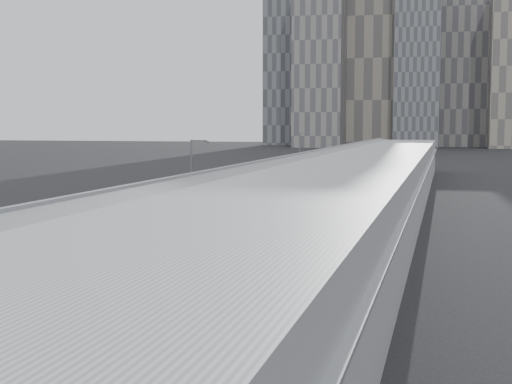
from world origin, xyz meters
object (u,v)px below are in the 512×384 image
(bus_2, at_px, (219,222))
(street_lamp_far, at_px, (301,153))
(bus_3, at_px, (261,206))
(street_lamp_near, at_px, (193,173))
(bus_6, at_px, (320,177))
(bus_8, at_px, (349,167))
(bus_0, at_px, (15,304))
(bus_7, at_px, (335,171))
(bus_1, at_px, (163,246))
(bus_4, at_px, (285,194))
(suv, at_px, (323,166))
(bus_5, at_px, (307,185))
(shipping_container, at_px, (310,168))

(bus_2, distance_m, street_lamp_far, 68.04)
(bus_3, xyz_separation_m, street_lamp_near, (-7.43, 0.00, 3.41))
(bus_6, bearing_deg, bus_8, 82.53)
(bus_0, height_order, bus_7, bus_7)
(bus_3, height_order, street_lamp_near, street_lamp_near)
(bus_1, relative_size, street_lamp_near, 1.66)
(bus_7, bearing_deg, bus_8, 83.41)
(bus_6, height_order, street_lamp_far, street_lamp_far)
(bus_3, bearing_deg, bus_6, 86.28)
(bus_8, height_order, street_lamp_far, street_lamp_far)
(bus_0, height_order, bus_6, bus_6)
(bus_4, bearing_deg, street_lamp_far, 101.49)
(bus_7, xyz_separation_m, street_lamp_near, (-6.39, -57.97, 3.23))
(bus_2, xyz_separation_m, bus_3, (0.43, 12.69, -0.01))
(street_lamp_near, bearing_deg, street_lamp_far, 89.33)
(bus_6, bearing_deg, bus_2, -94.74)
(bus_2, height_order, suv, bus_2)
(bus_4, distance_m, street_lamp_far, 42.43)
(street_lamp_near, relative_size, suv, 1.34)
(bus_8, bearing_deg, bus_4, -91.24)
(bus_1, distance_m, bus_7, 84.81)
(bus_0, relative_size, bus_1, 0.93)
(bus_1, xyz_separation_m, suv, (-7.72, 111.41, -0.85))
(bus_3, relative_size, bus_5, 0.95)
(bus_0, xyz_separation_m, bus_2, (0.29, 30.23, -0.10))
(bus_0, distance_m, bus_4, 56.09)
(bus_6, relative_size, suv, 2.15)
(bus_8, distance_m, street_lamp_near, 70.46)
(bus_7, relative_size, suv, 2.14)
(bus_3, relative_size, street_lamp_near, 1.45)
(bus_1, xyz_separation_m, bus_4, (-0.44, 40.00, -0.19))
(bus_7, distance_m, bus_8, 12.08)
(bus_0, bearing_deg, street_lamp_far, 98.54)
(bus_6, xyz_separation_m, suv, (-6.58, 41.95, -0.78))
(bus_2, xyz_separation_m, street_lamp_far, (-6.35, 67.65, 3.53))
(bus_1, distance_m, bus_6, 69.47)
(bus_3, relative_size, shipping_container, 2.01)
(bus_1, xyz_separation_m, bus_6, (-1.14, 69.47, -0.07))
(bus_4, relative_size, bus_5, 0.97)
(street_lamp_near, bearing_deg, shipping_container, 90.14)
(bus_7, bearing_deg, bus_3, -90.71)
(bus_0, distance_m, street_lamp_near, 43.57)
(bus_8, bearing_deg, bus_6, -93.03)
(bus_4, bearing_deg, bus_0, -87.68)
(shipping_container, bearing_deg, bus_3, -71.80)
(bus_0, bearing_deg, bus_7, 95.18)
(shipping_container, bearing_deg, bus_1, -73.52)
(bus_3, relative_size, bus_6, 0.90)
(bus_6, bearing_deg, street_lamp_near, -103.90)
(bus_2, distance_m, bus_3, 12.70)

